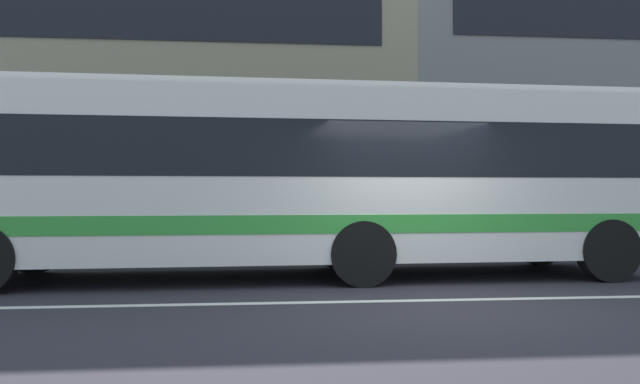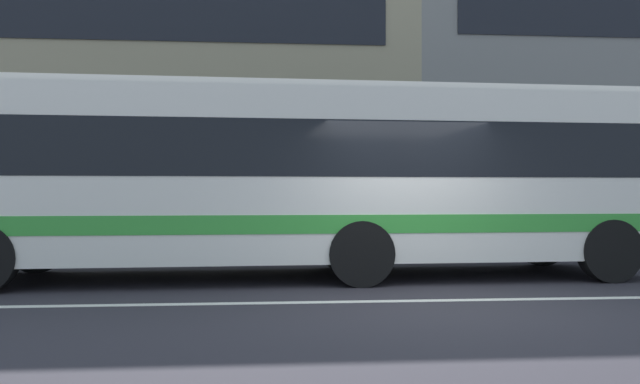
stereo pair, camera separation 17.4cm
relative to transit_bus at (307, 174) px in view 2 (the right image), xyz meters
name	(u,v)px [view 2 (the right image)]	position (x,y,z in m)	size (l,w,h in m)	color
ground_plane	(429,301)	(1.46, -2.37, -1.74)	(160.00, 160.00, 0.00)	#2D2B32
lane_centre_line	(429,300)	(1.46, -2.37, -1.73)	(60.00, 0.16, 0.01)	silver
apartment_block_left	(14,64)	(-9.31, 11.00, 4.07)	(25.87, 9.01, 11.60)	tan
transit_bus	(307,174)	(0.00, 0.00, 0.00)	(11.55, 2.92, 3.15)	silver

